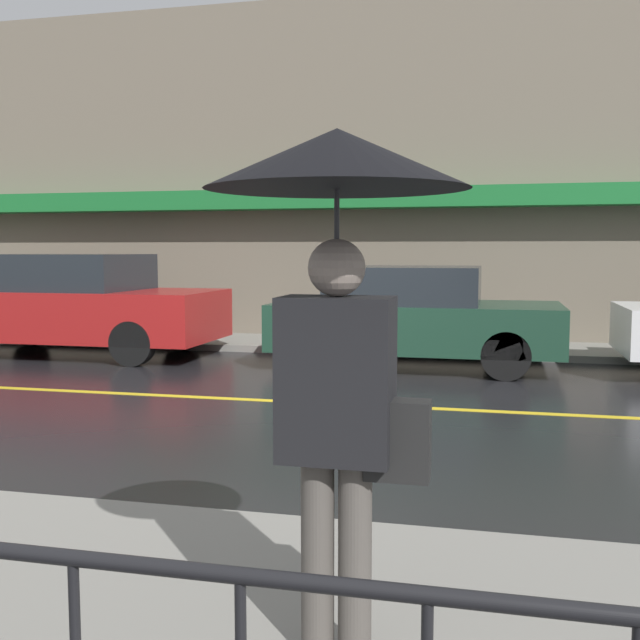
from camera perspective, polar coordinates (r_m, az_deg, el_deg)
ground_plane at (r=8.39m, az=-2.03°, el=-6.25°), size 80.00×80.00×0.00m
sidewalk_far at (r=12.84m, az=3.44°, el=-1.96°), size 28.00×1.77×0.11m
lane_marking at (r=8.39m, az=-2.03°, el=-6.23°), size 25.20×0.12×0.01m
building_storefront at (r=13.81m, az=4.25°, el=11.10°), size 28.00×0.85×6.21m
pedestrian at (r=2.78m, az=1.41°, el=5.41°), size 0.98×0.98×2.02m
car_red at (r=12.66m, az=-18.30°, el=1.16°), size 4.61×1.94×1.62m
car_dark_green at (r=10.85m, az=7.11°, el=0.31°), size 4.05×1.89×1.45m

